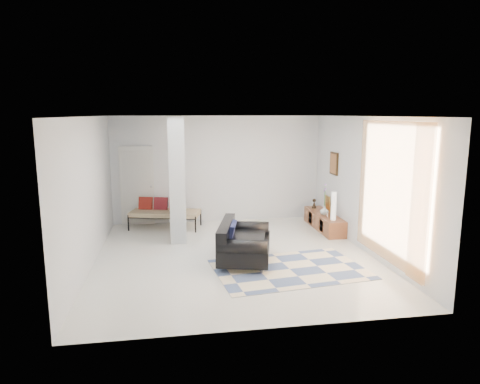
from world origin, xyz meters
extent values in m
plane|color=white|center=(0.00, 0.00, 0.00)|extent=(6.00, 6.00, 0.00)
plane|color=white|center=(0.00, 0.00, 2.80)|extent=(6.00, 6.00, 0.00)
plane|color=silver|center=(0.00, 3.00, 1.40)|extent=(6.00, 0.00, 6.00)
plane|color=silver|center=(0.00, -3.00, 1.40)|extent=(6.00, 0.00, 6.00)
plane|color=silver|center=(-2.75, 0.00, 1.40)|extent=(0.00, 6.00, 6.00)
plane|color=silver|center=(2.75, 0.00, 1.40)|extent=(0.00, 6.00, 6.00)
cube|color=#B6BCBE|center=(-1.10, 1.60, 1.40)|extent=(0.35, 1.20, 2.80)
cube|color=silver|center=(-2.10, 2.96, 1.02)|extent=(0.85, 0.06, 2.04)
plane|color=#EB953D|center=(2.67, -1.15, 1.45)|extent=(0.00, 2.55, 2.55)
cube|color=#32200D|center=(2.72, 1.70, 1.65)|extent=(0.04, 0.45, 0.55)
cube|color=brown|center=(2.52, 1.70, 0.20)|extent=(0.45, 1.85, 0.40)
cube|color=#32200D|center=(2.30, 1.29, 0.20)|extent=(0.02, 0.25, 0.28)
cube|color=#32200D|center=(2.30, 2.11, 0.20)|extent=(0.02, 0.25, 0.28)
cube|color=gold|center=(2.70, 1.96, 0.60)|extent=(0.09, 0.32, 0.40)
cube|color=silver|center=(2.42, 1.29, 0.46)|extent=(0.04, 0.10, 0.12)
cylinder|color=silver|center=(-0.36, -0.82, 0.05)|extent=(0.05, 0.05, 0.10)
cylinder|color=silver|center=(-0.03, 0.48, 0.05)|extent=(0.05, 0.05, 0.10)
cylinder|color=silver|center=(0.37, -1.00, 0.05)|extent=(0.05, 0.05, 0.10)
cylinder|color=silver|center=(0.69, 0.30, 0.05)|extent=(0.05, 0.05, 0.10)
cube|color=black|center=(0.17, -0.26, 0.25)|extent=(1.30, 1.76, 0.30)
cube|color=black|center=(-0.19, -0.17, 0.58)|extent=(0.58, 1.58, 0.36)
cylinder|color=black|center=(0.01, -0.91, 0.48)|extent=(0.94, 0.49, 0.28)
cylinder|color=black|center=(0.33, 0.39, 0.48)|extent=(0.94, 0.49, 0.28)
cube|color=black|center=(-0.08, -0.20, 0.60)|extent=(0.28, 0.59, 0.31)
cylinder|color=black|center=(-2.30, 2.33, 0.20)|extent=(0.04, 0.04, 0.40)
cylinder|color=black|center=(-0.67, 1.90, 0.20)|extent=(0.04, 0.04, 0.40)
cylinder|color=black|center=(-2.13, 3.00, 0.20)|extent=(0.04, 0.04, 0.40)
cylinder|color=black|center=(-0.50, 2.57, 0.20)|extent=(0.04, 0.04, 0.40)
cube|color=beige|center=(-1.40, 2.45, 0.38)|extent=(1.83, 1.12, 0.12)
cube|color=maroon|center=(-1.89, 2.73, 0.60)|extent=(0.37, 0.25, 0.33)
cube|color=maroon|center=(-1.51, 2.63, 0.60)|extent=(0.37, 0.25, 0.33)
cube|color=maroon|center=(-1.12, 2.53, 0.60)|extent=(0.37, 0.25, 0.33)
cube|color=beige|center=(0.90, -0.90, 0.01)|extent=(2.93, 2.14, 0.01)
cylinder|color=white|center=(2.50, 1.07, 0.73)|extent=(0.12, 0.12, 0.66)
imported|color=silver|center=(2.47, 1.58, 0.51)|extent=(0.23, 0.23, 0.22)
camera|label=1|loc=(-1.22, -8.20, 2.85)|focal=32.00mm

